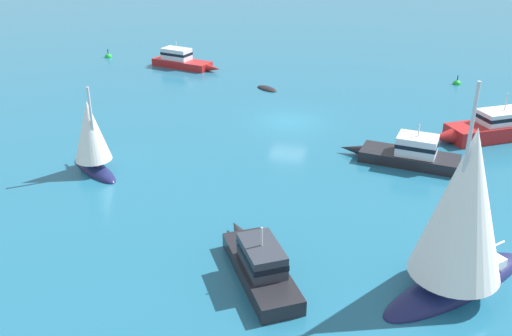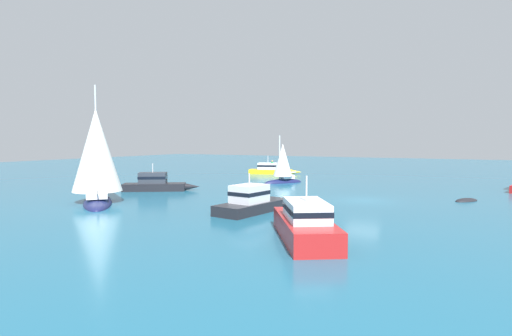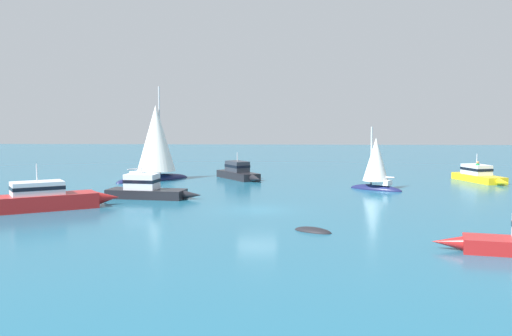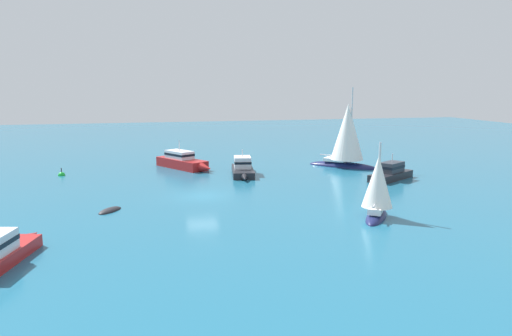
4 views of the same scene
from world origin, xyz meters
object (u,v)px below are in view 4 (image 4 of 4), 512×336
(sloop, at_px, (347,138))
(powerboat, at_px, (390,173))
(channel_buoy, at_px, (62,175))
(sailboat, at_px, (377,191))
(dinghy, at_px, (110,211))
(launch_1, at_px, (243,168))
(motor_cruiser, at_px, (183,161))

(sloop, relative_size, powerboat, 1.42)
(powerboat, relative_size, channel_buoy, 5.88)
(sailboat, xyz_separation_m, channel_buoy, (-21.24, -23.18, -1.83))
(dinghy, relative_size, sailboat, 0.42)
(launch_1, bearing_deg, channel_buoy, -93.14)
(motor_cruiser, bearing_deg, sloop, 47.26)
(sloop, distance_m, launch_1, 12.34)
(dinghy, bearing_deg, channel_buoy, 54.76)
(launch_1, xyz_separation_m, powerboat, (5.80, 13.06, -0.02))
(launch_1, height_order, sailboat, sailboat)
(powerboat, relative_size, motor_cruiser, 0.83)
(launch_1, xyz_separation_m, sailboat, (17.47, 5.58, 1.17))
(launch_1, bearing_deg, sloop, 107.66)
(motor_cruiser, bearing_deg, sailboat, -5.63)
(dinghy, height_order, powerboat, powerboat)
(powerboat, bearing_deg, channel_buoy, -49.72)
(sloop, bearing_deg, dinghy, -108.16)
(motor_cruiser, xyz_separation_m, channel_buoy, (1.49, -12.11, -0.75))
(sailboat, relative_size, channel_buoy, 5.02)
(launch_1, xyz_separation_m, channel_buoy, (-3.77, -17.60, -0.67))
(sloop, xyz_separation_m, launch_1, (1.83, -11.95, -2.47))
(sailboat, bearing_deg, powerboat, 2.97)
(dinghy, bearing_deg, motor_cruiser, 13.52)
(channel_buoy, bearing_deg, launch_1, 77.91)
(dinghy, bearing_deg, sloop, -25.90)
(sloop, distance_m, motor_cruiser, 17.93)
(dinghy, distance_m, launch_1, 16.74)
(launch_1, relative_size, motor_cruiser, 0.92)
(powerboat, bearing_deg, dinghy, -19.57)
(motor_cruiser, bearing_deg, channel_buoy, -114.59)
(powerboat, bearing_deg, motor_cruiser, -63.19)
(motor_cruiser, bearing_deg, dinghy, -53.16)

